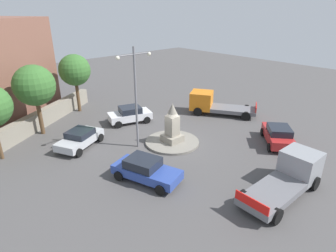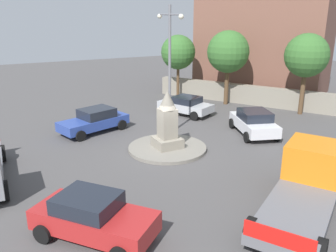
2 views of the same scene
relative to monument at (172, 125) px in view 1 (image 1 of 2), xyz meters
name	(u,v)px [view 1 (image 1 of 2)]	position (x,y,z in m)	size (l,w,h in m)	color
ground_plane	(172,143)	(0.00, 0.00, -1.53)	(80.00, 80.00, 0.00)	#4F4C4C
traffic_island	(172,142)	(0.00, 0.00, -1.44)	(4.23, 4.23, 0.17)	gray
monument	(172,125)	(0.00, 0.00, 0.00)	(1.37, 1.37, 3.11)	gray
streetlamp	(135,90)	(-2.36, 1.34, 2.99)	(2.90, 0.28, 7.52)	slate
car_red_parked_right	(278,135)	(5.94, -5.68, -0.74)	(4.18, 3.93, 1.52)	#B22323
car_blue_far_side	(146,170)	(-4.75, -2.65, -0.78)	(2.99, 4.58, 1.45)	#2D479E
car_white_near_island	(130,114)	(0.10, 5.81, -0.75)	(4.21, 2.96, 1.50)	silver
car_silver_waiting	(80,138)	(-5.62, 4.30, -0.82)	(4.26, 3.29, 1.34)	#B7BABF
truck_grey_passing	(290,175)	(0.76, -9.10, -0.53)	(6.01, 2.41, 2.12)	gray
truck_orange_approaching	(212,104)	(7.53, 2.21, -0.49)	(5.15, 6.54, 2.16)	orange
stone_boundary_wall	(40,120)	(-6.49, 10.17, -0.77)	(15.02, 0.70, 1.51)	gray
tree_near_wall	(75,70)	(-1.96, 11.87, 2.68)	(3.05, 3.05, 5.77)	brown
tree_far_corner	(34,86)	(-6.86, 8.75, 2.64)	(3.27, 3.27, 5.82)	brown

